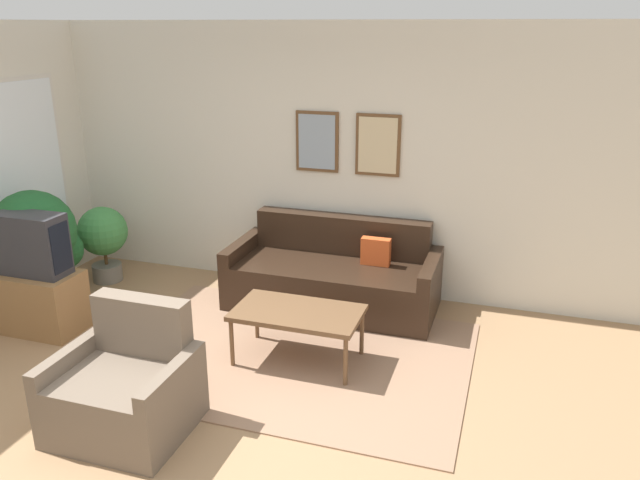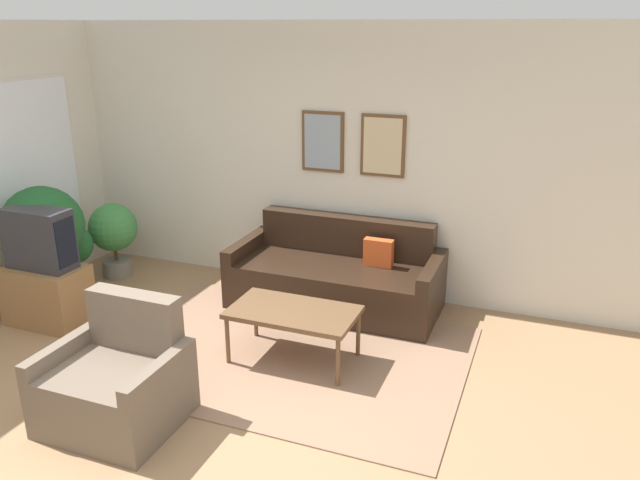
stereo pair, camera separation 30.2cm
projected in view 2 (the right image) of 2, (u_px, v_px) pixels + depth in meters
ground_plane at (168, 428)px, 4.33m from camera, size 16.00×16.00×0.00m
area_rug at (286, 354)px, 5.30m from camera, size 2.99×2.13×0.01m
wall_back at (316, 160)px, 6.35m from camera, size 8.00×0.09×2.70m
couch at (337, 277)px, 6.14m from camera, size 2.03×0.90×0.84m
coffee_table at (293, 314)px, 5.08m from camera, size 1.04×0.59×0.46m
tv_stand at (47, 295)px, 5.79m from camera, size 0.74×0.45×0.56m
tv at (39, 239)px, 5.61m from camera, size 0.63×0.28×0.55m
armchair at (117, 383)px, 4.34m from camera, size 0.89×0.76×0.87m
potted_plant_tall at (43, 230)px, 5.98m from camera, size 0.78×0.78×1.21m
potted_plant_by_window at (113, 232)px, 6.80m from camera, size 0.52×0.52×0.83m
potted_plant_small at (74, 251)px, 6.45m from camera, size 0.40×0.40×0.71m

